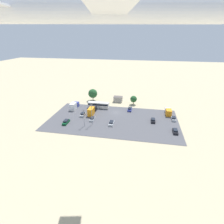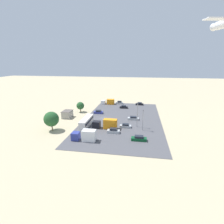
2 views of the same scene
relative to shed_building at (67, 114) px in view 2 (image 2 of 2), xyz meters
The scene contains 19 objects.
ground_plane 16.06m from the shed_building, 94.47° to the left, with size 400.00×400.00×0.00m, color tan.
parking_lot_surface 24.34m from the shed_building, 92.94° to the left, with size 59.07×31.92×0.08m.
shed_building is the anchor object (origin of this frame).
bus 14.53m from the shed_building, 52.51° to the left, with size 11.19×2.51×3.15m.
parked_car_0 14.55m from the shed_building, 123.32° to the left, with size 1.99×4.27×1.63m.
parked_car_1 26.57m from the shed_building, 58.83° to the left, with size 1.96×4.34×1.65m.
parked_car_2 30.19m from the shed_building, 130.19° to the left, with size 1.84×4.22×1.55m.
parked_car_3 36.60m from the shed_building, 59.57° to the left, with size 1.85×4.78×1.60m.
parked_car_4 28.90m from the shed_building, 92.87° to the left, with size 1.89×4.68×1.45m.
parked_car_5 34.89m from the shed_building, 145.66° to the left, with size 1.76×4.02×1.66m.
parked_car_6 27.61m from the shed_building, 73.21° to the left, with size 1.87×4.20×1.42m.
parked_car_7 41.86m from the shed_building, 131.88° to the left, with size 1.88×4.31×1.47m.
parked_truck_0 25.97m from the shed_building, 35.26° to the left, with size 2.57×7.62×3.52m.
parked_truck_1 21.98m from the shed_building, 62.60° to the left, with size 2.37×9.02×3.59m.
parked_truck_2 30.20m from the shed_building, 153.54° to the left, with size 2.53×7.39×2.93m.
tree_near_shed 9.75m from the shed_building, 162.74° to the left, with size 3.69×3.69×4.99m.
tree_apron_mid 15.29m from the shed_building, ahead, with size 5.30×5.30×6.94m.
light_pole_lot_centre 31.58m from the shed_building, 77.52° to the left, with size 0.90×0.28×9.55m.
light_pole_lot_edge 34.16m from the shed_building, 73.49° to the left, with size 0.90×0.28×7.62m.
Camera 2 is at (70.51, 15.43, 24.08)m, focal length 28.00 mm.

